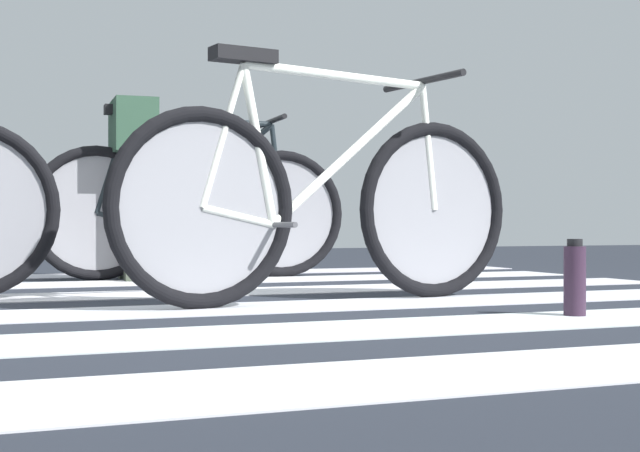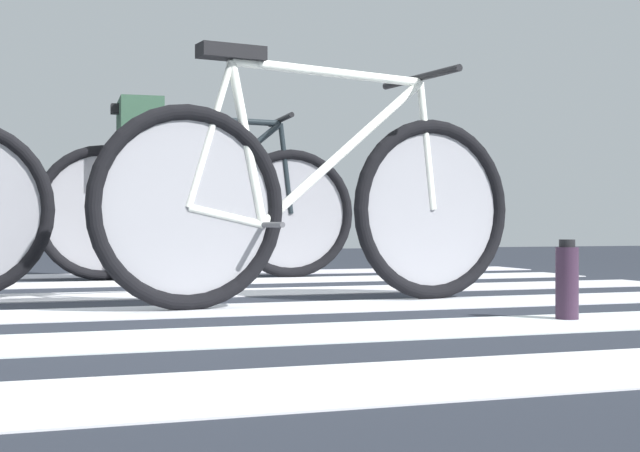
{
  "view_description": "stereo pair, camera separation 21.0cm",
  "coord_description": "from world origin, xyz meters",
  "px_view_note": "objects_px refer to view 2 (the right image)",
  "views": [
    {
      "loc": [
        -0.7,
        -3.44,
        0.32
      ],
      "look_at": [
        0.8,
        0.36,
        0.31
      ],
      "focal_mm": 51.55,
      "sensor_mm": 36.0,
      "label": 1
    },
    {
      "loc": [
        -0.49,
        -3.44,
        0.32
      ],
      "look_at": [
        0.8,
        0.36,
        0.31
      ],
      "focal_mm": 51.55,
      "sensor_mm": 36.0,
      "label": 2
    }
  ],
  "objects_px": {
    "bicycle_3_of_3": "(199,208)",
    "water_bottle": "(567,282)",
    "cyclist_3_of_3": "(141,164)",
    "bicycle_1_of_3": "(318,201)"
  },
  "relations": [
    {
      "from": "bicycle_3_of_3",
      "to": "cyclist_3_of_3",
      "type": "relative_size",
      "value": 1.81
    },
    {
      "from": "bicycle_1_of_3",
      "to": "bicycle_3_of_3",
      "type": "distance_m",
      "value": 1.69
    },
    {
      "from": "bicycle_3_of_3",
      "to": "water_bottle",
      "type": "distance_m",
      "value": 2.56
    },
    {
      "from": "bicycle_1_of_3",
      "to": "water_bottle",
      "type": "relative_size",
      "value": 6.83
    },
    {
      "from": "bicycle_1_of_3",
      "to": "water_bottle",
      "type": "bearing_deg",
      "value": -62.43
    },
    {
      "from": "bicycle_3_of_3",
      "to": "water_bottle",
      "type": "relative_size",
      "value": 6.88
    },
    {
      "from": "bicycle_3_of_3",
      "to": "water_bottle",
      "type": "height_order",
      "value": "bicycle_3_of_3"
    },
    {
      "from": "bicycle_1_of_3",
      "to": "cyclist_3_of_3",
      "type": "height_order",
      "value": "cyclist_3_of_3"
    },
    {
      "from": "bicycle_3_of_3",
      "to": "cyclist_3_of_3",
      "type": "distance_m",
      "value": 0.39
    },
    {
      "from": "bicycle_1_of_3",
      "to": "bicycle_3_of_3",
      "type": "relative_size",
      "value": 0.99
    }
  ]
}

